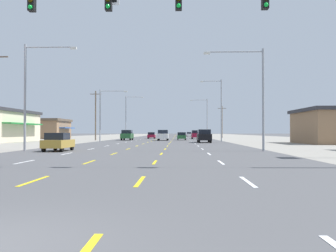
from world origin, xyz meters
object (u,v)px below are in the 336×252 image
object	(u,v)px
streetlight_right_row_0	(256,90)
suv_far_right_farther	(196,134)
suv_center_turn_mid	(163,135)
suv_far_left_midfar	(127,135)
hatchback_inner_right_far	(182,136)
hatchback_far_left_nearest	(58,142)
sedan_inner_right_distant_a	(180,134)
streetlight_left_row_1	(103,111)
hatchback_inner_left_farthest	(151,135)
streetlight_right_row_1	(219,106)
suv_far_right_near	(204,136)
streetlight_right_row_2	(205,115)
streetlight_left_row_2	(128,114)
hatchback_far_right_distant_b	(189,134)
streetlight_left_row_0	(31,88)

from	to	relation	value
streetlight_right_row_0	suv_far_right_farther	bearing A→B (deg)	92.69
suv_center_turn_mid	suv_far_left_midfar	xyz separation A→B (m)	(-7.08, 2.18, 0.00)
suv_far_right_farther	streetlight_right_row_0	size ratio (longest dim) A/B	0.57
hatchback_inner_right_far	hatchback_far_left_nearest	bearing A→B (deg)	-104.43
hatchback_far_left_nearest	suv_far_right_farther	world-z (taller)	suv_far_right_farther
sedan_inner_right_distant_a	streetlight_left_row_1	xyz separation A→B (m)	(-13.20, -68.40, 4.43)
hatchback_inner_left_farthest	streetlight_right_row_1	xyz separation A→B (m)	(13.24, -26.00, 5.10)
hatchback_inner_right_far	streetlight_right_row_0	distance (m)	41.96
suv_far_right_near	hatchback_inner_right_far	distance (m)	17.14
suv_far_right_near	streetlight_right_row_2	world-z (taller)	streetlight_right_row_2
streetlight_right_row_1	suv_far_right_farther	bearing A→B (deg)	96.88
hatchback_inner_right_far	sedan_inner_right_distant_a	distance (m)	57.26
suv_far_left_midfar	streetlight_left_row_1	size ratio (longest dim) A/B	0.56
streetlight_left_row_2	streetlight_left_row_1	bearing A→B (deg)	-89.78
suv_far_left_midfar	streetlight_right_row_0	distance (m)	43.44
suv_far_left_midfar	streetlight_right_row_1	world-z (taller)	streetlight_right_row_1
hatchback_inner_right_far	suv_far_right_farther	xyz separation A→B (m)	(3.37, 12.35, 0.24)
hatchback_far_left_nearest	streetlight_right_row_1	world-z (taller)	streetlight_right_row_1
suv_center_turn_mid	streetlight_right_row_2	size ratio (longest dim) A/B	0.50
suv_far_right_near	suv_far_right_farther	distance (m)	29.18
sedan_inner_right_distant_a	streetlight_right_row_0	size ratio (longest dim) A/B	0.52
streetlight_right_row_2	sedan_inner_right_distant_a	bearing A→B (deg)	99.08
hatchback_inner_right_far	hatchback_inner_left_farthest	distance (m)	16.44
suv_far_left_midfar	hatchback_far_right_distant_b	world-z (taller)	suv_far_left_midfar
suv_far_right_farther	sedan_inner_right_distant_a	xyz separation A→B (m)	(-3.40, 44.91, -0.27)
hatchback_far_left_nearest	suv_far_left_midfar	xyz separation A→B (m)	(0.15, 40.42, 0.24)
suv_center_turn_mid	suv_far_right_near	bearing A→B (deg)	-63.09
suv_far_right_near	streetlight_right_row_1	bearing A→B (deg)	62.52
hatchback_inner_right_far	streetlight_right_row_2	size ratio (longest dim) A/B	0.40
hatchback_inner_left_farthest	suv_center_turn_mid	bearing A→B (deg)	-79.12
suv_far_right_near	streetlight_right_row_1	distance (m)	8.04
hatchback_inner_right_far	streetlight_left_row_2	xyz separation A→B (m)	(-13.35, 19.04, 5.35)
suv_far_right_farther	streetlight_left_row_1	size ratio (longest dim) A/B	0.56
suv_far_right_near	streetlight_right_row_2	size ratio (longest dim) A/B	0.50
suv_far_right_farther	streetlight_left_row_0	distance (m)	56.36
hatchback_inner_left_farthest	hatchback_inner_right_far	bearing A→B (deg)	-64.64
streetlight_left_row_1	streetlight_right_row_0	bearing A→B (deg)	-57.64
streetlight_left_row_2	hatchback_inner_right_far	bearing A→B (deg)	-54.96
suv_far_right_near	streetlight_right_row_0	distance (m)	24.98
hatchback_far_right_distant_b	streetlight_left_row_2	bearing A→B (deg)	-112.65
hatchback_inner_left_farthest	streetlight_right_row_2	xyz separation A→B (m)	(13.12, 4.18, 4.92)
suv_far_left_midfar	suv_far_right_farther	distance (m)	19.55
hatchback_inner_right_far	streetlight_left_row_1	bearing A→B (deg)	-139.91
suv_far_right_near	suv_center_turn_mid	world-z (taller)	same
suv_center_turn_mid	streetlight_left_row_0	world-z (taller)	streetlight_left_row_0
sedan_inner_right_distant_a	streetlight_left_row_0	world-z (taller)	streetlight_left_row_0
hatchback_far_left_nearest	streetlight_right_row_1	xyz separation A→B (m)	(16.95, 30.62, 5.10)
hatchback_far_left_nearest	streetlight_left_row_1	world-z (taller)	streetlight_left_row_1
suv_far_left_midfar	hatchback_inner_left_farthest	xyz separation A→B (m)	(3.55, 16.19, -0.24)
hatchback_inner_left_farthest	streetlight_right_row_1	size ratio (longest dim) A/B	0.38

